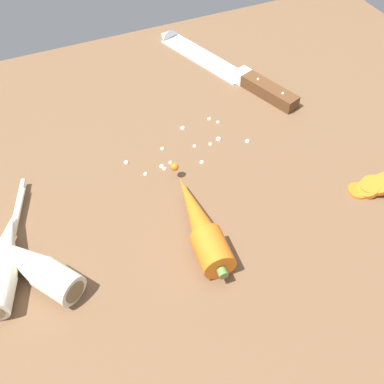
{
  "coord_description": "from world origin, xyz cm",
  "views": [
    {
      "loc": [
        -17.7,
        -41.85,
        49.85
      ],
      "look_at": [
        0.0,
        -2.0,
        1.5
      ],
      "focal_mm": 43.95,
      "sensor_mm": 36.0,
      "label": 1
    }
  ],
  "objects_px": {
    "parsnip_front": "(3,265)",
    "parsnip_mid_left": "(30,263)",
    "whole_carrot": "(200,224)",
    "parsnip_mid_right": "(4,258)",
    "carrot_slice_stack": "(379,185)",
    "chefs_knife": "(219,65)"
  },
  "relations": [
    {
      "from": "chefs_knife",
      "to": "carrot_slice_stack",
      "type": "distance_m",
      "value": 0.38
    },
    {
      "from": "parsnip_mid_right",
      "to": "carrot_slice_stack",
      "type": "height_order",
      "value": "parsnip_mid_right"
    },
    {
      "from": "chefs_knife",
      "to": "parsnip_mid_right",
      "type": "bearing_deg",
      "value": -146.46
    },
    {
      "from": "whole_carrot",
      "to": "parsnip_mid_left",
      "type": "relative_size",
      "value": 1.0
    },
    {
      "from": "whole_carrot",
      "to": "carrot_slice_stack",
      "type": "relative_size",
      "value": 2.31
    },
    {
      "from": "whole_carrot",
      "to": "parsnip_front",
      "type": "bearing_deg",
      "value": 170.7
    },
    {
      "from": "parsnip_front",
      "to": "parsnip_mid_left",
      "type": "relative_size",
      "value": 0.96
    },
    {
      "from": "parsnip_front",
      "to": "carrot_slice_stack",
      "type": "distance_m",
      "value": 0.51
    },
    {
      "from": "whole_carrot",
      "to": "parsnip_mid_right",
      "type": "xyz_separation_m",
      "value": [
        -0.24,
        0.05,
        -0.0
      ]
    },
    {
      "from": "chefs_knife",
      "to": "parsnip_front",
      "type": "height_order",
      "value": "parsnip_front"
    },
    {
      "from": "chefs_knife",
      "to": "parsnip_front",
      "type": "relative_size",
      "value": 1.77
    },
    {
      "from": "parsnip_front",
      "to": "parsnip_mid_right",
      "type": "distance_m",
      "value": 0.01
    },
    {
      "from": "whole_carrot",
      "to": "parsnip_front",
      "type": "height_order",
      "value": "whole_carrot"
    },
    {
      "from": "parsnip_mid_left",
      "to": "parsnip_front",
      "type": "bearing_deg",
      "value": 160.05
    },
    {
      "from": "whole_carrot",
      "to": "parsnip_mid_left",
      "type": "xyz_separation_m",
      "value": [
        -0.21,
        0.03,
        -0.0
      ]
    },
    {
      "from": "parsnip_mid_right",
      "to": "parsnip_front",
      "type": "bearing_deg",
      "value": -102.67
    },
    {
      "from": "parsnip_mid_right",
      "to": "carrot_slice_stack",
      "type": "xyz_separation_m",
      "value": [
        0.51,
        -0.08,
        -0.01
      ]
    },
    {
      "from": "parsnip_mid_left",
      "to": "carrot_slice_stack",
      "type": "bearing_deg",
      "value": -7.23
    },
    {
      "from": "chefs_knife",
      "to": "carrot_slice_stack",
      "type": "xyz_separation_m",
      "value": [
        0.07,
        -0.37,
        0.0
      ]
    },
    {
      "from": "parsnip_front",
      "to": "chefs_knife",
      "type": "bearing_deg",
      "value": 34.35
    },
    {
      "from": "whole_carrot",
      "to": "parsnip_mid_left",
      "type": "bearing_deg",
      "value": 172.26
    },
    {
      "from": "carrot_slice_stack",
      "to": "parsnip_mid_right",
      "type": "bearing_deg",
      "value": 170.77
    }
  ]
}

